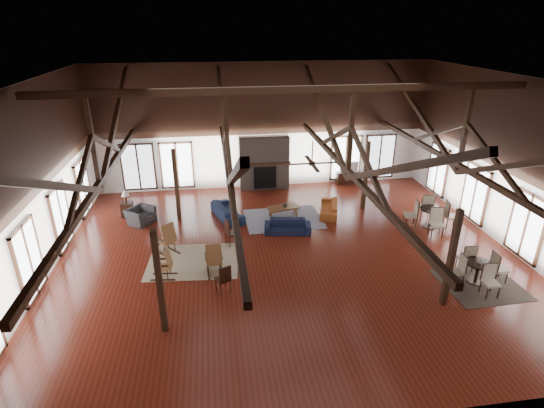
{
  "coord_description": "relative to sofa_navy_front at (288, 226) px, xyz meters",
  "views": [
    {
      "loc": [
        -2.46,
        -12.98,
        7.67
      ],
      "look_at": [
        -0.44,
        1.0,
        1.56
      ],
      "focal_mm": 28.0,
      "sensor_mm": 36.0,
      "label": 1
    }
  ],
  "objects": [
    {
      "name": "floor",
      "position": [
        -0.28,
        -1.69,
        -0.26
      ],
      "size": [
        16.0,
        16.0,
        0.0
      ],
      "primitive_type": "plane",
      "color": "#5C1E13",
      "rests_on": "ground"
    },
    {
      "name": "ceiling",
      "position": [
        -0.28,
        -1.69,
        5.74
      ],
      "size": [
        16.0,
        14.0,
        0.02
      ],
      "primitive_type": "cube",
      "color": "black",
      "rests_on": "wall_back"
    },
    {
      "name": "wall_back",
      "position": [
        -0.28,
        5.31,
        2.74
      ],
      "size": [
        16.0,
        0.02,
        6.0
      ],
      "primitive_type": "cube",
      "color": "white",
      "rests_on": "floor"
    },
    {
      "name": "wall_front",
      "position": [
        -0.28,
        -8.69,
        2.74
      ],
      "size": [
        16.0,
        0.02,
        6.0
      ],
      "primitive_type": "cube",
      "color": "white",
      "rests_on": "floor"
    },
    {
      "name": "wall_left",
      "position": [
        -8.28,
        -1.69,
        2.74
      ],
      "size": [
        0.02,
        14.0,
        6.0
      ],
      "primitive_type": "cube",
      "color": "white",
      "rests_on": "floor"
    },
    {
      "name": "wall_right",
      "position": [
        7.72,
        -1.69,
        2.74
      ],
      "size": [
        0.02,
        14.0,
        6.0
      ],
      "primitive_type": "cube",
      "color": "white",
      "rests_on": "floor"
    },
    {
      "name": "roof_truss",
      "position": [
        -0.28,
        -1.69,
        3.76
      ],
      "size": [
        15.6,
        14.07,
        3.14
      ],
      "color": "black",
      "rests_on": "wall_back"
    },
    {
      "name": "post_grid",
      "position": [
        -0.28,
        -1.69,
        1.26
      ],
      "size": [
        8.16,
        7.16,
        3.05
      ],
      "color": "black",
      "rests_on": "floor"
    },
    {
      "name": "fireplace",
      "position": [
        -0.28,
        4.98,
        1.02
      ],
      "size": [
        2.5,
        0.69,
        2.6
      ],
      "color": "#65594C",
      "rests_on": "floor"
    },
    {
      "name": "ceiling_fan",
      "position": [
        0.22,
        -2.69,
        3.47
      ],
      "size": [
        1.6,
        1.6,
        0.75
      ],
      "color": "black",
      "rests_on": "roof_truss"
    },
    {
      "name": "sofa_navy_front",
      "position": [
        0.0,
        0.0,
        0.0
      ],
      "size": [
        1.9,
        0.97,
        0.53
      ],
      "primitive_type": "imported",
      "rotation": [
        0.0,
        0.0,
        -0.15
      ],
      "color": "#121934",
      "rests_on": "floor"
    },
    {
      "name": "sofa_navy_left",
      "position": [
        -2.27,
        1.69,
        0.04
      ],
      "size": [
        2.22,
        1.4,
        0.6
      ],
      "primitive_type": "imported",
      "rotation": [
        0.0,
        0.0,
        1.88
      ],
      "color": "#151F3A",
      "rests_on": "floor"
    },
    {
      "name": "sofa_orange",
      "position": [
        2.08,
        1.5,
        0.0
      ],
      "size": [
        1.96,
        1.22,
        0.53
      ],
      "primitive_type": "imported",
      "rotation": [
        0.0,
        0.0,
        -1.87
      ],
      "color": "#994A1D",
      "rests_on": "floor"
    },
    {
      "name": "coffee_table",
      "position": [
        0.06,
        1.4,
        0.17
      ],
      "size": [
        1.41,
        0.95,
        0.49
      ],
      "rotation": [
        0.0,
        0.0,
        0.26
      ],
      "color": "brown",
      "rests_on": "floor"
    },
    {
      "name": "vase",
      "position": [
        0.12,
        1.38,
        0.33
      ],
      "size": [
        0.21,
        0.21,
        0.21
      ],
      "primitive_type": "imported",
      "rotation": [
        0.0,
        0.0,
        -0.06
      ],
      "color": "#B2B2B2",
      "rests_on": "coffee_table"
    },
    {
      "name": "armchair",
      "position": [
        -5.83,
        1.71,
        0.07
      ],
      "size": [
        1.32,
        1.35,
        0.66
      ],
      "primitive_type": "imported",
      "rotation": [
        0.0,
        0.0,
        0.92
      ],
      "color": "#2C2C2E",
      "rests_on": "floor"
    },
    {
      "name": "side_table_lamp",
      "position": [
        -6.48,
        2.49,
        0.19
      ],
      "size": [
        0.47,
        0.47,
        1.21
      ],
      "color": "black",
      "rests_on": "floor"
    },
    {
      "name": "rocking_chair_a",
      "position": [
        -4.51,
        -1.0,
        0.3
      ],
      "size": [
        0.98,
        1.03,
        1.2
      ],
      "rotation": [
        0.0,
        0.0,
        0.7
      ],
      "color": "brown",
      "rests_on": "floor"
    },
    {
      "name": "rocking_chair_b",
      "position": [
        -2.9,
        -2.6,
        0.28
      ],
      "size": [
        0.54,
        0.92,
        1.16
      ],
      "rotation": [
        0.0,
        0.0,
        0.06
      ],
      "color": "brown",
      "rests_on": "floor"
    },
    {
      "name": "rocking_chair_c",
      "position": [
        -4.45,
        -2.58,
        0.22
      ],
      "size": [
        0.84,
        0.51,
        1.03
      ],
      "rotation": [
        0.0,
        0.0,
        1.46
      ],
      "color": "brown",
      "rests_on": "floor"
    },
    {
      "name": "side_chair_a",
      "position": [
        -2.29,
        -0.71,
        0.33
      ],
      "size": [
        0.55,
        0.55,
        1.02
      ],
      "rotation": [
        0.0,
        0.0,
        -1.23
      ],
      "color": "black",
      "rests_on": "floor"
    },
    {
      "name": "side_chair_b",
      "position": [
        -2.63,
        -3.7,
        0.29
      ],
      "size": [
        0.54,
        0.54,
        0.96
      ],
      "rotation": [
        0.0,
        0.0,
        0.44
      ],
      "color": "black",
      "rests_on": "floor"
    },
    {
      "name": "cafe_table_near",
      "position": [
        5.32,
        -4.27,
        0.24
      ],
      "size": [
        1.93,
        1.93,
        1.0
      ],
      "rotation": [
        0.0,
        0.0,
        -0.04
      ],
      "color": "black",
      "rests_on": "floor"
    },
    {
      "name": "cafe_table_far",
      "position": [
        5.78,
        -0.34,
        0.29
      ],
      "size": [
        2.19,
        2.19,
        1.12
      ],
      "rotation": [
        0.0,
        0.0,
        -0.21
      ],
      "color": "black",
      "rests_on": "floor"
    },
    {
      "name": "cup_near",
      "position": [
        5.32,
        -4.29,
        0.51
      ],
      "size": [
        0.13,
        0.13,
        0.09
      ],
      "primitive_type": "imported",
      "rotation": [
        0.0,
        0.0,
        -0.09
      ],
      "color": "#B2B2B2",
      "rests_on": "cafe_table_near"
    },
    {
      "name": "cup_far",
      "position": [
        5.79,
        -0.4,
        0.59
      ],
      "size": [
        0.14,
        0.14,
        0.1
      ],
      "primitive_type": "imported",
      "rotation": [
        0.0,
        0.0,
        0.05
      ],
      "color": "#B2B2B2",
      "rests_on": "cafe_table_far"
    },
    {
      "name": "tv_console",
      "position": [
        4.04,
        5.06,
        0.03
      ],
      "size": [
        1.17,
        0.44,
        0.58
      ],
      "primitive_type": "cube",
      "color": "black",
      "rests_on": "floor"
    },
    {
      "name": "television",
      "position": [
        4.04,
        5.06,
        0.6
      ],
      "size": [
        0.97,
        0.19,
        0.56
      ],
      "primitive_type": "imported",
      "rotation": [
        0.0,
        0.0,
        0.07
      ],
      "color": "#B2B2B2",
      "rests_on": "tv_console"
    },
    {
      "name": "rug_tan",
      "position": [
        -3.63,
        -1.68,
        -0.26
      ],
      "size": [
        3.25,
        2.64,
        0.01
      ],
      "primitive_type": "cube",
      "rotation": [
        0.0,
        0.0,
        -0.08
      ],
      "color": "tan",
      "rests_on": "floor"
    },
    {
      "name": "rug_navy",
      "position": [
        0.05,
        1.25,
        -0.26
      ],
      "size": [
        3.23,
        2.46,
        0.01
      ],
      "primitive_type": "cube",
      "rotation": [
        0.0,
        0.0,
        0.02
      ],
      "color": "#1B254E",
      "rests_on": "floor"
    },
    {
      "name": "rug_dark",
      "position": [
        5.41,
        -4.43,
        -0.26
      ],
      "size": [
        2.45,
        2.24,
        0.01
      ],
      "primitive_type": "cube",
      "rotation": [
        0.0,
        0.0,
        0.03
      ],
      "color": "black",
      "rests_on": "floor"
    }
  ]
}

